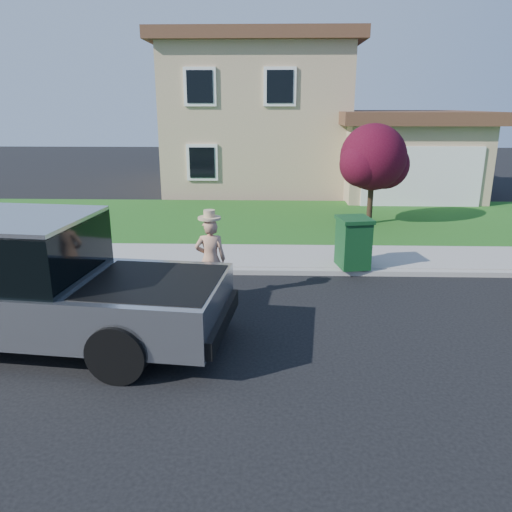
{
  "coord_description": "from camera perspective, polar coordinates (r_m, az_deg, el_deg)",
  "views": [
    {
      "loc": [
        0.69,
        -8.51,
        3.94
      ],
      "look_at": [
        0.42,
        0.45,
        1.2
      ],
      "focal_mm": 35.0,
      "sensor_mm": 36.0,
      "label": 1
    }
  ],
  "objects": [
    {
      "name": "ground",
      "position": [
        9.4,
        -2.65,
        -7.8
      ],
      "size": [
        80.0,
        80.0,
        0.0
      ],
      "primitive_type": "plane",
      "color": "black",
      "rests_on": "ground"
    },
    {
      "name": "curb",
      "position": [
        12.06,
        3.13,
        -1.81
      ],
      "size": [
        40.0,
        0.2,
        0.12
      ],
      "primitive_type": "cube",
      "color": "gray",
      "rests_on": "ground"
    },
    {
      "name": "sidewalk",
      "position": [
        13.1,
        3.03,
        -0.2
      ],
      "size": [
        40.0,
        2.0,
        0.15
      ],
      "primitive_type": "cube",
      "color": "gray",
      "rests_on": "ground"
    },
    {
      "name": "lawn",
      "position": [
        17.45,
        2.73,
        4.09
      ],
      "size": [
        40.0,
        7.0,
        0.1
      ],
      "primitive_type": "cube",
      "color": "#204915",
      "rests_on": "ground"
    },
    {
      "name": "house",
      "position": [
        24.91,
        3.3,
        15.18
      ],
      "size": [
        14.0,
        11.3,
        6.85
      ],
      "color": "tan",
      "rests_on": "ground"
    },
    {
      "name": "pickup_truck",
      "position": [
        9.22,
        -24.53,
        -3.03
      ],
      "size": [
        6.9,
        2.97,
        2.2
      ],
      "rotation": [
        0.0,
        0.0,
        -0.11
      ],
      "color": "black",
      "rests_on": "ground"
    },
    {
      "name": "woman",
      "position": [
        10.3,
        -5.22,
        -0.23
      ],
      "size": [
        0.66,
        0.46,
        1.91
      ],
      "rotation": [
        0.0,
        0.0,
        3.22
      ],
      "color": "tan",
      "rests_on": "ground"
    },
    {
      "name": "ornamental_tree",
      "position": [
        16.91,
        13.33,
        10.59
      ],
      "size": [
        2.38,
        2.14,
        3.26
      ],
      "color": "black",
      "rests_on": "lawn"
    },
    {
      "name": "trash_bin",
      "position": [
        12.2,
        11.06,
        1.58
      ],
      "size": [
        0.88,
        0.97,
        1.21
      ],
      "rotation": [
        0.0,
        0.0,
        0.18
      ],
      "color": "#103D1A",
      "rests_on": "sidewalk"
    }
  ]
}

